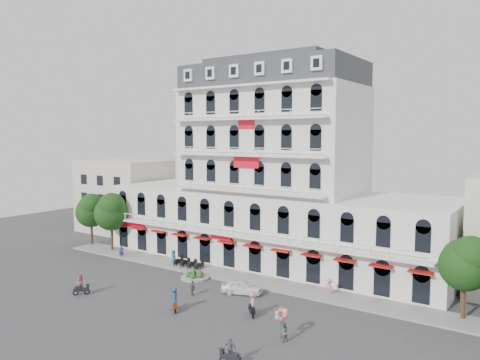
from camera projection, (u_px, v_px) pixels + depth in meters
name	position (u px, v px, depth m)	size (l,w,h in m)	color
ground	(180.00, 299.00, 46.13)	(120.00, 120.00, 0.00)	#38383A
sidewalk	(232.00, 276.00, 53.53)	(53.00, 4.00, 0.16)	gray
main_building	(272.00, 184.00, 60.02)	(45.00, 15.00, 25.80)	silver
flank_building_west	(124.00, 196.00, 78.85)	(14.00, 10.00, 12.00)	beige
traffic_island	(195.00, 276.00, 52.73)	(3.20, 3.20, 1.60)	gray
parked_scooter_row	(189.00, 268.00, 56.93)	(4.40, 1.80, 1.10)	black
tree_west_outer	(91.00, 209.00, 68.39)	(4.50, 4.48, 7.76)	#382314
tree_west_inner	(111.00, 211.00, 65.14)	(4.76, 4.76, 8.25)	#382314
tree_east_inner	(466.00, 262.00, 40.39)	(4.40, 4.37, 7.57)	#382314
parked_car	(242.00, 287.00, 47.55)	(1.68, 4.18, 1.42)	white
rider_southwest	(81.00, 284.00, 47.23)	(1.27, 1.34, 2.21)	black
rider_east	(174.00, 299.00, 42.82)	(1.35, 1.26, 2.25)	maroon
rider_northeast	(230.00, 352.00, 32.77)	(1.69, 0.61, 1.97)	black
rider_center	(252.00, 303.00, 41.67)	(1.29, 1.32, 2.20)	black
pedestrian_left	(174.00, 257.00, 59.15)	(0.82, 0.53, 1.68)	#265572
pedestrian_mid	(193.00, 288.00, 47.10)	(0.89, 0.37, 1.52)	#4F4D54
pedestrian_right	(329.00, 287.00, 47.02)	(1.10, 0.63, 1.71)	#D26F86
pedestrian_far	(121.00, 251.00, 61.80)	(0.62, 0.41, 1.71)	navy
balloon_vendor	(283.00, 325.00, 36.62)	(1.39, 1.29, 2.45)	#5B5B63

